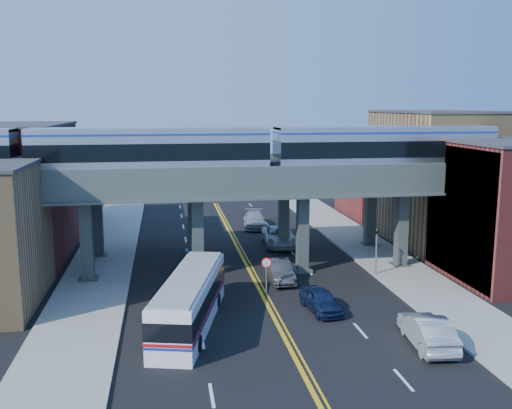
# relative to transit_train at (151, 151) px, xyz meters

# --- Properties ---
(ground) EXTENTS (120.00, 120.00, 0.00)m
(ground) POSITION_rel_transit_train_xyz_m (7.22, -8.00, -9.45)
(ground) COLOR black
(ground) RESTS_ON ground
(sidewalk_west) EXTENTS (5.00, 70.00, 0.16)m
(sidewalk_west) POSITION_rel_transit_train_xyz_m (-4.28, 2.00, -9.37)
(sidewalk_west) COLOR gray
(sidewalk_west) RESTS_ON ground
(sidewalk_east) EXTENTS (5.00, 70.00, 0.16)m
(sidewalk_east) POSITION_rel_transit_train_xyz_m (18.72, 2.00, -9.37)
(sidewalk_east) COLOR gray
(sidewalk_east) RESTS_ON ground
(building_west_b) EXTENTS (8.00, 14.00, 11.00)m
(building_west_b) POSITION_rel_transit_train_xyz_m (-11.28, 8.00, -3.95)
(building_west_b) COLOR maroon
(building_west_b) RESTS_ON ground
(building_west_c) EXTENTS (8.00, 10.00, 8.00)m
(building_west_c) POSITION_rel_transit_train_xyz_m (-11.28, 21.00, -5.45)
(building_west_c) COLOR #93764C
(building_west_c) RESTS_ON ground
(building_east_a) EXTENTS (8.00, 10.00, 10.00)m
(building_east_a) POSITION_rel_transit_train_xyz_m (25.72, -4.00, -4.45)
(building_east_a) COLOR maroon
(building_east_a) RESTS_ON ground
(building_east_b) EXTENTS (8.00, 14.00, 12.00)m
(building_east_b) POSITION_rel_transit_train_xyz_m (25.72, 8.00, -3.45)
(building_east_b) COLOR #93764C
(building_east_b) RESTS_ON ground
(building_east_c) EXTENTS (8.00, 10.00, 9.00)m
(building_east_c) POSITION_rel_transit_train_xyz_m (25.72, 21.00, -4.95)
(building_east_c) COLOR maroon
(building_east_c) RESTS_ON ground
(mural_panel) EXTENTS (0.10, 9.50, 9.50)m
(mural_panel) POSITION_rel_transit_train_xyz_m (21.77, -4.00, -4.70)
(mural_panel) COLOR teal
(mural_panel) RESTS_ON ground
(elevated_viaduct_near) EXTENTS (52.00, 3.60, 7.40)m
(elevated_viaduct_near) POSITION_rel_transit_train_xyz_m (7.22, 0.00, -2.98)
(elevated_viaduct_near) COLOR #3F4946
(elevated_viaduct_near) RESTS_ON ground
(elevated_viaduct_far) EXTENTS (52.00, 3.60, 7.40)m
(elevated_viaduct_far) POSITION_rel_transit_train_xyz_m (7.22, 7.00, -2.98)
(elevated_viaduct_far) COLOR #3F4946
(elevated_viaduct_far) RESTS_ON ground
(transit_train) EXTENTS (51.82, 3.25, 3.80)m
(transit_train) POSITION_rel_transit_train_xyz_m (0.00, 0.00, 0.00)
(transit_train) COLOR black
(transit_train) RESTS_ON elevated_viaduct_near
(stop_sign) EXTENTS (0.76, 0.09, 2.63)m
(stop_sign) POSITION_rel_transit_train_xyz_m (7.52, -5.00, -7.69)
(stop_sign) COLOR slate
(stop_sign) RESTS_ON ground
(traffic_signal) EXTENTS (0.15, 0.18, 4.10)m
(traffic_signal) POSITION_rel_transit_train_xyz_m (16.42, -2.00, -7.15)
(traffic_signal) COLOR slate
(traffic_signal) RESTS_ON ground
(transit_bus) EXTENTS (5.09, 11.43, 2.87)m
(transit_bus) POSITION_rel_transit_train_xyz_m (2.17, -9.65, -7.98)
(transit_bus) COLOR white
(transit_bus) RESTS_ON ground
(car_lane_a) EXTENTS (2.15, 4.37, 1.43)m
(car_lane_a) POSITION_rel_transit_train_xyz_m (10.34, -8.54, -8.74)
(car_lane_a) COLOR #101B3D
(car_lane_a) RESTS_ON ground
(car_lane_b) EXTENTS (1.60, 4.57, 1.51)m
(car_lane_b) POSITION_rel_transit_train_xyz_m (9.02, -2.10, -8.70)
(car_lane_b) COLOR #2F2F31
(car_lane_b) RESTS_ON ground
(car_lane_c) EXTENTS (3.15, 6.19, 1.68)m
(car_lane_c) POSITION_rel_transit_train_xyz_m (11.12, 8.43, -8.61)
(car_lane_c) COLOR #B9B9BB
(car_lane_c) RESTS_ON ground
(car_lane_d) EXTENTS (2.87, 5.72, 1.60)m
(car_lane_d) POSITION_rel_transit_train_xyz_m (10.13, 16.53, -8.65)
(car_lane_d) COLOR #98999C
(car_lane_d) RESTS_ON ground
(car_parked_curb) EXTENTS (2.32, 5.29, 1.69)m
(car_parked_curb) POSITION_rel_transit_train_xyz_m (14.54, -14.52, -8.61)
(car_parked_curb) COLOR #A4A5A9
(car_parked_curb) RESTS_ON ground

